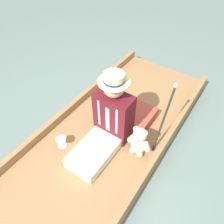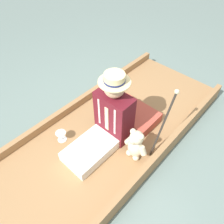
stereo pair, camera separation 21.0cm
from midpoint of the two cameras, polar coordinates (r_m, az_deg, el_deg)
ground_plane at (r=2.47m, az=1.00°, el=-7.77°), size 16.00×16.00×0.00m
punt_boat at (r=2.41m, az=1.02°, el=-6.82°), size 1.20×3.06×0.21m
seat_cushion at (r=2.51m, az=8.09°, el=-0.82°), size 0.52×0.37×0.12m
seated_person at (r=2.12m, az=1.68°, el=-2.44°), size 0.37×0.75×0.79m
teddy_bear at (r=2.11m, az=9.04°, el=-8.66°), size 0.25×0.15×0.36m
wine_glass at (r=2.31m, az=-10.65°, el=-6.03°), size 0.11×0.11×0.11m
walking_cane at (r=2.04m, az=16.69°, el=-1.86°), size 0.04×0.26×0.71m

